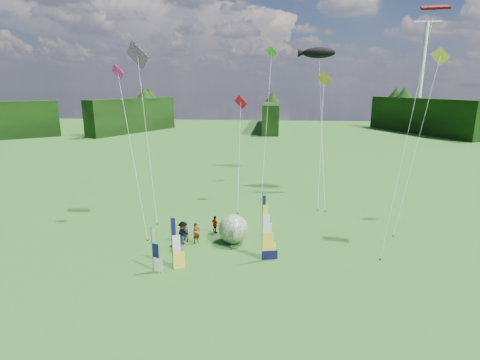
# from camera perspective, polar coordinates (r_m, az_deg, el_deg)

# --- Properties ---
(ground) EXTENTS (220.00, 220.00, 0.00)m
(ground) POSITION_cam_1_polar(r_m,az_deg,el_deg) (23.89, 1.52, -15.37)
(ground) COLOR #34682B
(ground) RESTS_ON ground
(treeline_ring) EXTENTS (210.00, 210.00, 8.00)m
(treeline_ring) POSITION_cam_1_polar(r_m,az_deg,el_deg) (22.19, 1.59, -6.36)
(treeline_ring) COLOR #153A0A
(treeline_ring) RESTS_ON ground
(turbine_right) EXTENTS (8.00, 1.20, 30.00)m
(turbine_right) POSITION_cam_1_polar(r_m,az_deg,el_deg) (130.28, 25.94, 14.28)
(turbine_right) COLOR silver
(turbine_right) RESTS_ON ground
(feather_banner_main) EXTENTS (1.26, 0.35, 4.68)m
(feather_banner_main) POSITION_cam_1_polar(r_m,az_deg,el_deg) (25.72, 3.42, -7.38)
(feather_banner_main) COLOR #0E0D38
(feather_banner_main) RESTS_ON ground
(side_banner_left) EXTENTS (0.96, 0.49, 3.60)m
(side_banner_left) POSITION_cam_1_polar(r_m,az_deg,el_deg) (24.98, -10.31, -9.62)
(side_banner_left) COLOR yellow
(side_banner_left) RESTS_ON ground
(side_banner_far) EXTENTS (0.88, 0.32, 2.95)m
(side_banner_far) POSITION_cam_1_polar(r_m,az_deg,el_deg) (25.19, -13.21, -10.37)
(side_banner_far) COLOR white
(side_banner_far) RESTS_ON ground
(bol_inflatable) EXTENTS (2.91, 2.91, 2.24)m
(bol_inflatable) POSITION_cam_1_polar(r_m,az_deg,el_deg) (28.89, -1.04, -7.46)
(bol_inflatable) COLOR navy
(bol_inflatable) RESTS_ON ground
(spectator_a) EXTENTS (0.70, 0.69, 1.63)m
(spectator_a) POSITION_cam_1_polar(r_m,az_deg,el_deg) (29.06, -6.66, -8.07)
(spectator_a) COLOR #66594C
(spectator_a) RESTS_ON ground
(spectator_b) EXTENTS (0.83, 0.73, 1.55)m
(spectator_b) POSITION_cam_1_polar(r_m,az_deg,el_deg) (29.50, -8.33, -7.87)
(spectator_b) COLOR #66594C
(spectator_b) RESTS_ON ground
(spectator_c) EXTENTS (0.69, 1.25, 1.84)m
(spectator_c) POSITION_cam_1_polar(r_m,az_deg,el_deg) (28.96, -8.70, -8.01)
(spectator_c) COLOR #66594C
(spectator_c) RESTS_ON ground
(spectator_d) EXTENTS (0.89, 0.85, 1.49)m
(spectator_d) POSITION_cam_1_polar(r_m,az_deg,el_deg) (30.84, -3.82, -6.80)
(spectator_d) COLOR #66594C
(spectator_d) RESTS_ON ground
(camp_chair) EXTENTS (0.71, 0.71, 1.13)m
(camp_chair) POSITION_cam_1_polar(r_m,az_deg,el_deg) (28.00, -9.46, -9.64)
(camp_chair) COLOR #111540
(camp_chair) RESTS_ON ground
(kite_whale) EXTENTS (10.25, 16.21, 17.40)m
(kite_whale) POSITION_cam_1_polar(r_m,az_deg,el_deg) (41.29, 12.41, 9.61)
(kite_whale) COLOR black
(kite_whale) RESTS_ON ground
(kite_rainbow_delta) EXTENTS (11.27, 12.92, 16.87)m
(kite_rainbow_delta) POSITION_cam_1_polar(r_m,az_deg,el_deg) (35.17, -14.11, 8.32)
(kite_rainbow_delta) COLOR #FF592C
(kite_rainbow_delta) RESTS_ON ground
(kite_parafoil) EXTENTS (11.56, 13.32, 19.49)m
(kite_parafoil) POSITION_cam_1_polar(r_m,az_deg,el_deg) (29.94, 24.53, 9.03)
(kite_parafoil) COLOR #A60100
(kite_parafoil) RESTS_ON ground
(small_kite_red) EXTENTS (5.58, 9.40, 11.33)m
(small_kite_red) POSITION_cam_1_polar(r_m,az_deg,el_deg) (37.31, -0.11, 4.78)
(small_kite_red) COLOR red
(small_kite_red) RESTS_ON ground
(small_kite_orange) EXTENTS (5.81, 11.84, 13.82)m
(small_kite_orange) POSITION_cam_1_polar(r_m,az_deg,el_deg) (39.99, 12.32, 6.89)
(small_kite_orange) COLOR orange
(small_kite_orange) RESTS_ON ground
(small_kite_yellow) EXTENTS (8.39, 10.54, 15.64)m
(small_kite_yellow) POSITION_cam_1_polar(r_m,az_deg,el_deg) (35.00, 25.58, 6.32)
(small_kite_yellow) COLOR yellow
(small_kite_yellow) RESTS_ON ground
(small_kite_pink) EXTENTS (9.08, 10.30, 14.07)m
(small_kite_pink) POSITION_cam_1_polar(r_m,az_deg,el_deg) (32.13, -16.22, 5.14)
(small_kite_pink) COLOR #FF218B
(small_kite_pink) RESTS_ON ground
(small_kite_green) EXTENTS (6.77, 14.05, 17.09)m
(small_kite_green) POSITION_cam_1_polar(r_m,az_deg,el_deg) (43.94, 4.14, 9.96)
(small_kite_green) COLOR green
(small_kite_green) RESTS_ON ground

